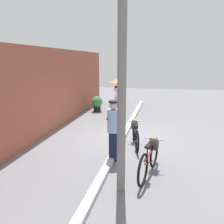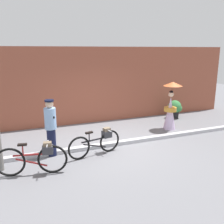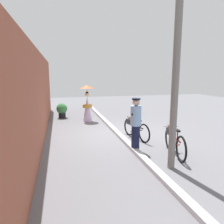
{
  "view_description": "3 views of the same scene",
  "coord_description": "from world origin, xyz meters",
  "px_view_note": "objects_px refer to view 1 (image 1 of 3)",
  "views": [
    {
      "loc": [
        -7.81,
        -1.31,
        2.76
      ],
      "look_at": [
        0.41,
        0.52,
        0.84
      ],
      "focal_mm": 36.45,
      "sensor_mm": 36.0,
      "label": 1
    },
    {
      "loc": [
        -2.85,
        -7.17,
        3.1
      ],
      "look_at": [
        0.18,
        0.52,
        1.01
      ],
      "focal_mm": 39.73,
      "sensor_mm": 36.0,
      "label": 2
    },
    {
      "loc": [
        -8.06,
        2.26,
        2.43
      ],
      "look_at": [
        0.14,
        0.18,
        0.92
      ],
      "focal_mm": 33.6,
      "sensor_mm": 36.0,
      "label": 3
    }
  ],
  "objects_px": {
    "bicycle_near_officer": "(150,157)",
    "potted_plant_by_door": "(97,103)",
    "person_with_parasol": "(116,99)",
    "bicycle_far_side": "(135,133)",
    "utility_pole": "(122,79)",
    "person_officer": "(113,129)"
  },
  "relations": [
    {
      "from": "bicycle_near_officer",
      "to": "potted_plant_by_door",
      "type": "height_order",
      "value": "bicycle_near_officer"
    },
    {
      "from": "person_with_parasol",
      "to": "potted_plant_by_door",
      "type": "relative_size",
      "value": 2.25
    },
    {
      "from": "bicycle_far_side",
      "to": "person_with_parasol",
      "type": "height_order",
      "value": "person_with_parasol"
    },
    {
      "from": "utility_pole",
      "to": "bicycle_near_officer",
      "type": "bearing_deg",
      "value": -33.83
    },
    {
      "from": "bicycle_far_side",
      "to": "person_officer",
      "type": "bearing_deg",
      "value": 160.34
    },
    {
      "from": "person_with_parasol",
      "to": "potted_plant_by_door",
      "type": "bearing_deg",
      "value": 48.04
    },
    {
      "from": "person_officer",
      "to": "person_with_parasol",
      "type": "bearing_deg",
      "value": 10.67
    },
    {
      "from": "person_with_parasol",
      "to": "utility_pole",
      "type": "relative_size",
      "value": 0.39
    },
    {
      "from": "bicycle_near_officer",
      "to": "person_with_parasol",
      "type": "height_order",
      "value": "person_with_parasol"
    },
    {
      "from": "bicycle_far_side",
      "to": "potted_plant_by_door",
      "type": "xyz_separation_m",
      "value": [
        4.65,
        2.64,
        0.05
      ]
    },
    {
      "from": "person_with_parasol",
      "to": "utility_pole",
      "type": "xyz_separation_m",
      "value": [
        -6.2,
        -1.37,
        1.48
      ]
    },
    {
      "from": "person_officer",
      "to": "person_with_parasol",
      "type": "height_order",
      "value": "person_with_parasol"
    },
    {
      "from": "person_with_parasol",
      "to": "utility_pole",
      "type": "bearing_deg",
      "value": -167.51
    },
    {
      "from": "person_officer",
      "to": "utility_pole",
      "type": "xyz_separation_m",
      "value": [
        -1.42,
        -0.47,
        1.48
      ]
    },
    {
      "from": "bicycle_near_officer",
      "to": "bicycle_far_side",
      "type": "relative_size",
      "value": 1.03
    },
    {
      "from": "bicycle_far_side",
      "to": "utility_pole",
      "type": "height_order",
      "value": "utility_pole"
    },
    {
      "from": "person_officer",
      "to": "potted_plant_by_door",
      "type": "xyz_separation_m",
      "value": [
        5.94,
        2.18,
        -0.45
      ]
    },
    {
      "from": "bicycle_far_side",
      "to": "potted_plant_by_door",
      "type": "height_order",
      "value": "potted_plant_by_door"
    },
    {
      "from": "bicycle_near_officer",
      "to": "person_with_parasol",
      "type": "bearing_deg",
      "value": 19.89
    },
    {
      "from": "potted_plant_by_door",
      "to": "utility_pole",
      "type": "relative_size",
      "value": 0.17
    },
    {
      "from": "person_with_parasol",
      "to": "person_officer",
      "type": "bearing_deg",
      "value": -169.33
    },
    {
      "from": "potted_plant_by_door",
      "to": "bicycle_near_officer",
      "type": "bearing_deg",
      "value": -153.67
    }
  ]
}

